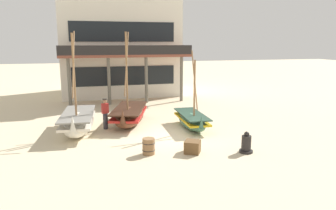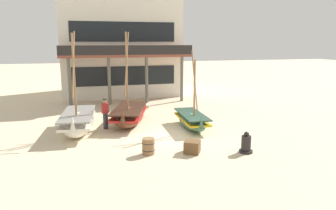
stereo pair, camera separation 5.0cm
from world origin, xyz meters
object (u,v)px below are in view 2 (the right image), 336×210
(fishing_boat_near_left, at_px, (192,120))
(harbor_building_main, at_px, (119,33))
(fishing_boat_centre_large, at_px, (78,122))
(wooden_barrel, at_px, (148,146))
(fisherman_by_hull, at_px, (105,114))
(cargo_crate, at_px, (192,147))
(fishing_boat_far_right, at_px, (129,115))
(capstan_winch, at_px, (246,144))

(fishing_boat_near_left, height_order, harbor_building_main, harbor_building_main)
(fishing_boat_centre_large, height_order, wooden_barrel, fishing_boat_centre_large)
(fishing_boat_near_left, bearing_deg, fisherman_by_hull, 166.29)
(cargo_crate, bearing_deg, wooden_barrel, 170.14)
(harbor_building_main, bearing_deg, fishing_boat_near_left, -80.17)
(fisherman_by_hull, bearing_deg, fishing_boat_far_right, 24.31)
(capstan_winch, height_order, harbor_building_main, harbor_building_main)
(fishing_boat_centre_large, relative_size, capstan_winch, 5.62)
(fishing_boat_near_left, xyz_separation_m, fisherman_by_hull, (-4.60, 1.12, 0.36))
(fishing_boat_far_right, xyz_separation_m, fisherman_by_hull, (-1.40, -0.63, 0.28))
(fishing_boat_centre_large, distance_m, capstan_winch, 8.62)
(fishing_boat_near_left, bearing_deg, capstan_winch, -77.33)
(fishing_boat_far_right, relative_size, fisherman_by_hull, 3.11)
(fishing_boat_far_right, xyz_separation_m, harbor_building_main, (0.86, 11.70, 4.91))
(fishing_boat_far_right, bearing_deg, harbor_building_main, 85.80)
(fishing_boat_near_left, height_order, capstan_winch, fishing_boat_near_left)
(cargo_crate, height_order, harbor_building_main, harbor_building_main)
(fisherman_by_hull, relative_size, wooden_barrel, 2.41)
(wooden_barrel, bearing_deg, fisherman_by_hull, 107.75)
(capstan_winch, height_order, wooden_barrel, capstan_winch)
(fishing_boat_near_left, xyz_separation_m, fishing_boat_far_right, (-3.19, 1.76, 0.09))
(fisherman_by_hull, bearing_deg, fishing_boat_near_left, -13.71)
(capstan_winch, relative_size, wooden_barrel, 1.33)
(fishing_boat_far_right, bearing_deg, cargo_crate, -70.87)
(capstan_winch, bearing_deg, fishing_boat_far_right, 124.49)
(capstan_winch, relative_size, cargo_crate, 1.46)
(harbor_building_main, bearing_deg, cargo_crate, -86.52)
(wooden_barrel, xyz_separation_m, harbor_building_main, (0.81, 16.87, 5.12))
(cargo_crate, bearing_deg, harbor_building_main, 93.48)
(wooden_barrel, distance_m, harbor_building_main, 17.65)
(fisherman_by_hull, height_order, harbor_building_main, harbor_building_main)
(fishing_boat_near_left, relative_size, wooden_barrel, 6.07)
(fishing_boat_centre_large, xyz_separation_m, wooden_barrel, (2.89, -4.14, -0.25))
(fishing_boat_centre_large, relative_size, cargo_crate, 8.20)
(fishing_boat_near_left, relative_size, cargo_crate, 6.65)
(fishing_boat_near_left, bearing_deg, harbor_building_main, 99.83)
(wooden_barrel, distance_m, cargo_crate, 1.89)
(fishing_boat_centre_large, distance_m, cargo_crate, 6.53)
(fishing_boat_far_right, xyz_separation_m, capstan_winch, (4.16, -6.05, -0.19))
(fishing_boat_near_left, distance_m, capstan_winch, 4.41)
(fisherman_by_hull, bearing_deg, wooden_barrel, -72.25)
(fishing_boat_centre_large, xyz_separation_m, capstan_winch, (7.00, -5.02, -0.23))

